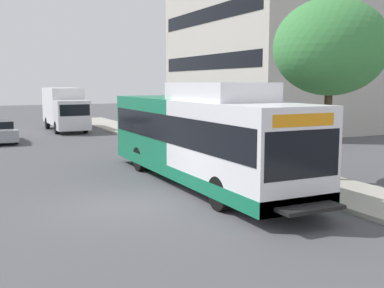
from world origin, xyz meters
TOP-DOWN VIEW (x-y plane):
  - ground_plane at (0.00, 8.00)m, footprint 120.00×120.00m
  - sidewalk_curb at (7.00, 6.00)m, footprint 3.00×56.00m
  - transit_bus at (3.53, 1.95)m, footprint 2.58×12.25m
  - street_tree_near_stop at (7.72, 0.04)m, footprint 4.03×4.03m
  - parked_car_far_lane at (-2.18, 18.00)m, footprint 1.80×4.50m
  - box_truck_background at (2.85, 23.46)m, footprint 2.32×7.01m
  - lattice_comm_tower at (24.35, 34.01)m, footprint 1.10×1.10m

SIDE VIEW (x-z plane):
  - ground_plane at x=0.00m, z-range 0.00..0.00m
  - sidewalk_curb at x=7.00m, z-range 0.00..0.14m
  - parked_car_far_lane at x=-2.18m, z-range 0.00..1.33m
  - transit_bus at x=3.53m, z-range -0.12..3.53m
  - box_truck_background at x=2.85m, z-range 0.12..3.37m
  - street_tree_near_stop at x=7.72m, z-range 1.65..8.11m
  - lattice_comm_tower at x=24.35m, z-range -4.45..21.68m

